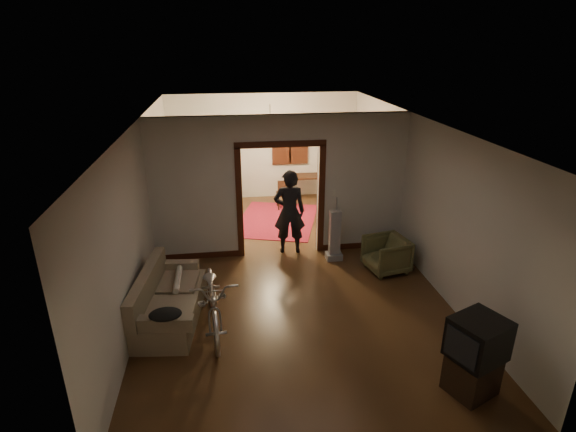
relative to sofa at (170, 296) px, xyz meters
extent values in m
cube|color=#372111|center=(1.99, 1.38, -0.42)|extent=(5.00, 8.50, 0.01)
cube|color=white|center=(1.99, 1.38, 2.38)|extent=(5.00, 8.50, 0.01)
cube|color=beige|center=(1.99, 5.63, 0.98)|extent=(5.00, 0.02, 2.80)
cube|color=beige|center=(-0.51, 1.38, 0.98)|extent=(0.02, 8.50, 2.80)
cube|color=beige|center=(4.49, 1.38, 0.98)|extent=(0.02, 8.50, 2.80)
cube|color=beige|center=(1.99, 2.13, 0.98)|extent=(5.00, 0.14, 2.80)
cube|color=#37170C|center=(1.99, 2.13, 0.68)|extent=(1.74, 0.20, 2.32)
cube|color=black|center=(2.69, 5.59, 1.13)|extent=(0.98, 0.06, 1.28)
sphere|color=#FFE0A5|center=(1.99, 3.88, 1.93)|extent=(0.24, 0.24, 0.24)
cube|color=silver|center=(3.04, 2.05, 0.83)|extent=(0.08, 0.01, 0.12)
cube|color=#72664C|center=(0.00, 0.00, 0.00)|extent=(1.02, 1.90, 0.83)
cylinder|color=beige|center=(0.10, 0.30, 0.11)|extent=(0.10, 0.76, 0.10)
ellipsoid|color=black|center=(0.05, -0.91, 0.26)|extent=(0.43, 0.33, 0.13)
imported|color=silver|center=(0.67, -0.30, 0.08)|extent=(0.80, 1.93, 0.99)
imported|color=brown|center=(3.84, 1.05, -0.09)|extent=(0.85, 0.84, 0.66)
cube|color=black|center=(3.82, -2.11, -0.18)|extent=(0.68, 0.65, 0.48)
cube|color=black|center=(3.82, -2.11, 0.36)|extent=(0.77, 0.73, 0.52)
cube|color=gray|center=(2.99, 1.65, 0.10)|extent=(0.38, 0.34, 1.03)
imported|color=black|center=(2.16, 2.12, 0.45)|extent=(0.67, 0.47, 1.74)
cube|color=maroon|center=(2.10, 3.83, -0.41)|extent=(2.39, 2.76, 0.02)
cube|color=#22331F|center=(0.62, 5.03, 0.44)|extent=(0.92, 0.61, 1.72)
sphere|color=#1E5972|center=(0.62, 5.03, 1.52)|extent=(0.29, 0.29, 0.29)
cube|color=black|center=(3.02, 5.14, -0.07)|extent=(0.99, 0.64, 0.69)
cube|color=black|center=(2.39, 4.64, -0.02)|extent=(0.39, 0.39, 0.79)
camera|label=1|loc=(0.95, -6.15, 3.68)|focal=28.00mm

